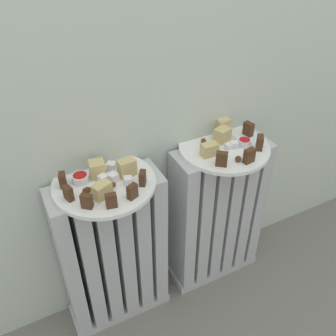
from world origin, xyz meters
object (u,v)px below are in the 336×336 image
Objects in this scene: radiator_left at (114,254)px; radiator_right at (217,216)px; jam_bowl_left at (80,178)px; plate_left at (104,183)px; jam_bowl_right at (244,142)px; plate_right at (224,147)px; fork at (237,142)px.

radiator_right is (0.38, 0.00, 0.00)m from radiator_left.
radiator_left is 12.45× the size of jam_bowl_left.
jam_bowl_right is at bearing -3.25° from plate_left.
jam_bowl_right is at bearing -24.27° from plate_right.
radiator_right is 0.29m from plate_right.
jam_bowl_right is (0.05, -0.02, 0.02)m from plate_right.
fork reaches higher than radiator_left.
radiator_right is at bearing 176.72° from fork.
radiator_left is at bearing 176.75° from jam_bowl_right.
plate_left reaches higher than radiator_right.
radiator_left is at bearing 180.00° from radiator_right.
jam_bowl_right is at bearing -3.25° from radiator_left.
fork is at bearing -3.28° from plate_right.
plate_left is 3.02× the size of fork.
jam_bowl_right reaches higher than fork.
radiator_left is 1.00× the size of radiator_right.
radiator_left is at bearing 180.00° from plate_right.
jam_bowl_right reaches higher than radiator_right.
fork is at bearing -3.31° from jam_bowl_left.
jam_bowl_right is (0.44, -0.02, 0.30)m from radiator_left.
plate_right is 3.02× the size of fork.
jam_bowl_right reaches higher than plate_left.
radiator_right is 2.00× the size of plate_left.
jam_bowl_left is 0.48× the size of fork.
radiator_left is at bearing -24.64° from jam_bowl_left.
plate_left is 1.00× the size of plate_right.
plate_right is 0.06m from jam_bowl_right.
radiator_left is 0.38m from radiator_right.
jam_bowl_left reaches higher than plate_left.
radiator_left is 0.48m from plate_right.
plate_left is (0.00, 0.00, 0.29)m from radiator_left.
radiator_right is 0.30m from fork.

